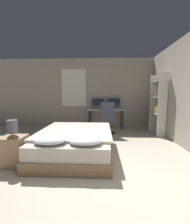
{
  "coord_description": "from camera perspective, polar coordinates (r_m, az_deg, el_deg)",
  "views": [
    {
      "loc": [
        0.03,
        -1.82,
        1.3
      ],
      "look_at": [
        -0.2,
        2.79,
        0.75
      ],
      "focal_mm": 24.0,
      "sensor_mm": 36.0,
      "label": 1
    }
  ],
  "objects": [
    {
      "name": "monitor_left",
      "position": [
        5.89,
        1.17,
        3.67
      ],
      "size": [
        0.53,
        0.16,
        0.41
      ],
      "color": "#B7B7BC",
      "rests_on": "desk"
    },
    {
      "name": "desk",
      "position": [
        5.7,
        4.13,
        0.16
      ],
      "size": [
        1.33,
        0.65,
        0.74
      ],
      "color": "beige",
      "rests_on": "ground_plane"
    },
    {
      "name": "office_chair",
      "position": [
        4.92,
        4.72,
        -3.51
      ],
      "size": [
        0.52,
        0.52,
        1.04
      ],
      "color": "black",
      "rests_on": "ground_plane"
    },
    {
      "name": "ground_plane",
      "position": [
        2.24,
        1.8,
        -28.72
      ],
      "size": [
        20.0,
        20.0,
        0.0
      ],
      "primitive_type": "plane",
      "color": "#B2A893"
    },
    {
      "name": "wall_back",
      "position": [
        6.05,
        2.43,
        7.29
      ],
      "size": [
        12.0,
        0.08,
        2.7
      ],
      "color": "#9E9384",
      "rests_on": "ground_plane"
    },
    {
      "name": "bedside_lamp",
      "position": [
        3.06,
        -28.97,
        -4.94
      ],
      "size": [
        0.18,
        0.18,
        0.3
      ],
      "color": "gray",
      "rests_on": "nightstand"
    },
    {
      "name": "bed",
      "position": [
        3.37,
        -7.49,
        -11.27
      ],
      "size": [
        1.54,
        2.0,
        0.59
      ],
      "color": "#846647",
      "rests_on": "ground_plane"
    },
    {
      "name": "keyboard",
      "position": [
        5.47,
        4.19,
        0.98
      ],
      "size": [
        0.37,
        0.13,
        0.02
      ],
      "color": "#B7B7BC",
      "rests_on": "desk"
    },
    {
      "name": "nightstand",
      "position": [
        3.18,
        -28.49,
        -12.92
      ],
      "size": [
        0.41,
        0.38,
        0.55
      ],
      "color": "#997551",
      "rests_on": "ground_plane"
    },
    {
      "name": "monitor_right",
      "position": [
        5.9,
        7.05,
        3.62
      ],
      "size": [
        0.53,
        0.16,
        0.41
      ],
      "color": "#B7B7BC",
      "rests_on": "desk"
    },
    {
      "name": "bookshelf",
      "position": [
        5.18,
        23.14,
        3.64
      ],
      "size": [
        0.28,
        0.8,
        1.94
      ],
      "color": "beige",
      "rests_on": "ground_plane"
    },
    {
      "name": "computer_mouse",
      "position": [
        5.48,
        7.06,
        1.05
      ],
      "size": [
        0.07,
        0.05,
        0.04
      ],
      "color": "#B7B7BC",
      "rests_on": "desk"
    }
  ]
}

